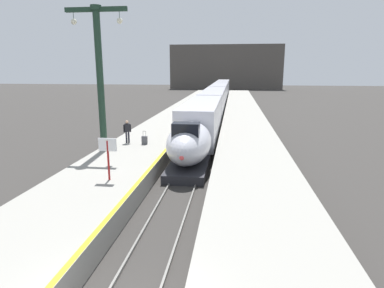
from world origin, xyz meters
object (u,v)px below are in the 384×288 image
Objects in this scene: rolling_suitcase at (145,140)px; station_column_mid at (99,66)px; highspeed_train_main at (217,97)px; passenger_near_edge at (127,130)px; departure_info_board at (108,150)px.

station_column_mid is at bearing -137.12° from rolling_suitcase.
highspeed_train_main reaches higher than rolling_suitcase.
passenger_near_edge is at bearing -99.25° from highspeed_train_main.
passenger_near_edge is at bearing 169.59° from rolling_suitcase.
highspeed_train_main reaches higher than passenger_near_edge.
rolling_suitcase is at bearing 92.56° from departure_info_board.
departure_info_board is at bearing -94.84° from highspeed_train_main.
rolling_suitcase is 0.46× the size of departure_info_board.
station_column_mid is 5.21m from passenger_near_edge.
highspeed_train_main is at bearing 80.75° from passenger_near_edge.
station_column_mid is at bearing -110.82° from passenger_near_edge.
highspeed_train_main is 44.40× the size of passenger_near_edge.
highspeed_train_main reaches higher than departure_info_board.
rolling_suitcase is at bearing -96.72° from highspeed_train_main.
highspeed_train_main is 76.42× the size of rolling_suitcase.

